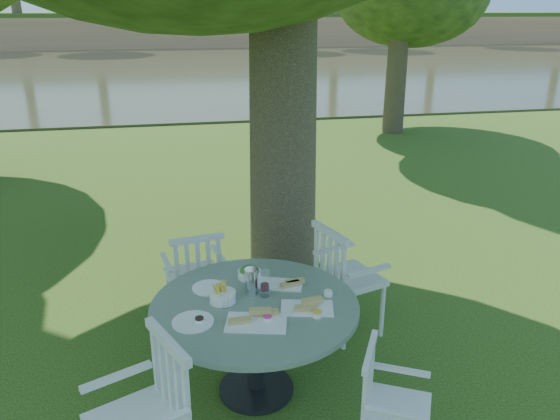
# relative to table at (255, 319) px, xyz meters

# --- Properties ---
(ground) EXTENTS (140.00, 140.00, 0.00)m
(ground) POSITION_rel_table_xyz_m (0.51, 1.39, -0.62)
(ground) COLOR #1D3A0C
(ground) RESTS_ON ground
(table) EXTENTS (1.48, 1.48, 0.75)m
(table) POSITION_rel_table_xyz_m (0.00, 0.00, 0.00)
(table) COLOR black
(table) RESTS_ON ground
(chair_ne) EXTENTS (0.61, 0.63, 1.01)m
(chair_ne) POSITION_rel_table_xyz_m (0.84, 0.63, -0.03)
(chair_ne) COLOR silver
(chair_ne) RESTS_ON ground
(chair_nw) EXTENTS (0.54, 0.51, 0.92)m
(chair_nw) POSITION_rel_table_xyz_m (-0.37, 0.99, -0.08)
(chair_nw) COLOR silver
(chair_nw) RESTS_ON ground
(chair_sw) EXTENTS (0.65, 0.67, 1.02)m
(chair_sw) POSITION_rel_table_xyz_m (-0.71, -0.78, -0.02)
(chair_sw) COLOR silver
(chair_sw) RESTS_ON ground
(chair_se) EXTENTS (0.55, 0.56, 0.84)m
(chair_se) POSITION_rel_table_xyz_m (0.65, -0.86, -0.13)
(chair_se) COLOR silver
(chair_se) RESTS_ON ground
(tableware) EXTENTS (1.16, 0.92, 0.20)m
(tableware) POSITION_rel_table_xyz_m (-0.05, 0.07, 0.17)
(tableware) COLOR white
(tableware) RESTS_ON table
(river) EXTENTS (100.00, 28.00, 0.12)m
(river) POSITION_rel_table_xyz_m (0.51, 24.39, -0.62)
(river) COLOR #30321E
(river) RESTS_ON ground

